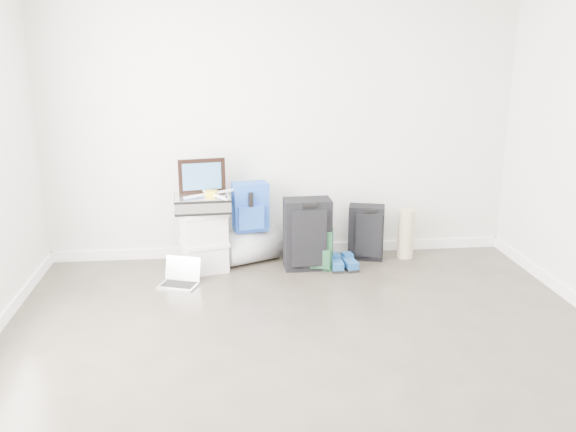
{
  "coord_description": "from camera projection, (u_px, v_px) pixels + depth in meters",
  "views": [
    {
      "loc": [
        -0.56,
        -3.28,
        2.06
      ],
      "look_at": [
        -0.0,
        1.9,
        0.56
      ],
      "focal_mm": 38.0,
      "sensor_mm": 36.0,
      "label": 1
    }
  ],
  "objects": [
    {
      "name": "green_backpack",
      "position": [
        318.0,
        250.0,
        5.69
      ],
      "size": [
        0.3,
        0.25,
        0.38
      ],
      "rotation": [
        0.0,
        0.0,
        -0.25
      ],
      "color": "#143823",
      "rests_on": "ground"
    },
    {
      "name": "boxes_stack",
      "position": [
        204.0,
        241.0,
        5.62
      ],
      "size": [
        0.48,
        0.42,
        0.58
      ],
      "rotation": [
        0.0,
        0.0,
        0.27
      ],
      "color": "silver",
      "rests_on": "ground"
    },
    {
      "name": "drone",
      "position": [
        211.0,
        193.0,
        5.48
      ],
      "size": [
        0.48,
        0.48,
        0.05
      ],
      "rotation": [
        0.0,
        0.0,
        -0.25
      ],
      "color": "gold",
      "rests_on": "briefcase"
    },
    {
      "name": "ground",
      "position": [
        321.0,
        388.0,
        3.76
      ],
      "size": [
        5.0,
        5.0,
        0.0
      ],
      "primitive_type": "plane",
      "color": "#332C25",
      "rests_on": "ground"
    },
    {
      "name": "briefcase",
      "position": [
        203.0,
        203.0,
        5.52
      ],
      "size": [
        0.51,
        0.39,
        0.14
      ],
      "primitive_type": "cube",
      "rotation": [
        0.0,
        0.0,
        0.05
      ],
      "color": "#B2B2B7",
      "rests_on": "boxes_stack"
    },
    {
      "name": "room_envelope",
      "position": [
        325.0,
        106.0,
        3.3
      ],
      "size": [
        4.52,
        5.02,
        2.71
      ],
      "color": "silver",
      "rests_on": "ground"
    },
    {
      "name": "laptop",
      "position": [
        180.0,
        278.0,
        5.35
      ],
      "size": [
        0.38,
        0.33,
        0.23
      ],
      "rotation": [
        0.0,
        0.0,
        -0.35
      ],
      "color": "silver",
      "rests_on": "ground"
    },
    {
      "name": "carry_on",
      "position": [
        366.0,
        232.0,
        5.93
      ],
      "size": [
        0.38,
        0.3,
        0.53
      ],
      "rotation": [
        0.0,
        0.0,
        -0.26
      ],
      "color": "black",
      "rests_on": "ground"
    },
    {
      "name": "large_suitcase",
      "position": [
        307.0,
        234.0,
        5.67
      ],
      "size": [
        0.44,
        0.29,
        0.67
      ],
      "rotation": [
        0.0,
        0.0,
        0.03
      ],
      "color": "black",
      "rests_on": "ground"
    },
    {
      "name": "shoes",
      "position": [
        343.0,
        264.0,
        5.73
      ],
      "size": [
        0.25,
        0.29,
        0.09
      ],
      "rotation": [
        0.0,
        0.0,
        0.07
      ],
      "color": "black",
      "rests_on": "ground"
    },
    {
      "name": "rolled_rug",
      "position": [
        406.0,
        234.0,
        5.98
      ],
      "size": [
        0.16,
        0.16,
        0.48
      ],
      "primitive_type": "cylinder",
      "color": "tan",
      "rests_on": "ground"
    },
    {
      "name": "blue_backpack",
      "position": [
        250.0,
        208.0,
        5.73
      ],
      "size": [
        0.35,
        0.28,
        0.46
      ],
      "rotation": [
        0.0,
        0.0,
        0.17
      ],
      "color": "#1B4CB2",
      "rests_on": "duffel_bag"
    },
    {
      "name": "painting",
      "position": [
        202.0,
        176.0,
        5.55
      ],
      "size": [
        0.43,
        0.1,
        0.32
      ],
      "rotation": [
        0.0,
        0.0,
        0.17
      ],
      "color": "black",
      "rests_on": "briefcase"
    },
    {
      "name": "duffel_bag",
      "position": [
        251.0,
        245.0,
        5.87
      ],
      "size": [
        0.63,
        0.52,
        0.33
      ],
      "primitive_type": "cylinder",
      "rotation": [
        0.0,
        1.57,
        0.42
      ],
      "color": "gray",
      "rests_on": "ground"
    }
  ]
}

